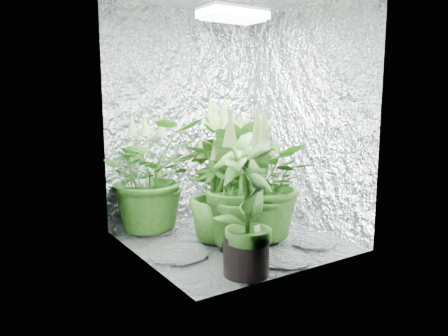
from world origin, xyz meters
The scene contains 12 objects.
ground centered at (0.00, 0.00, 0.00)m, with size 1.60×1.60×0.00m, color silver.
walls centered at (0.00, 0.00, 1.00)m, with size 1.62×1.62×2.00m.
grow_lamp centered at (0.00, 0.00, 1.83)m, with size 0.50×0.30×0.22m.
plant_a centered at (-0.47, 0.61, 0.52)m, with size 0.96×0.96×1.09m.
plant_b centered at (0.03, 0.26, 0.56)m, with size 0.82×0.82×1.20m.
plant_c centered at (0.24, 0.14, 0.47)m, with size 0.59×0.59×1.00m.
plant_d centered at (-0.12, 0.05, 0.42)m, with size 0.65×0.65×0.93m.
plant_e centered at (0.19, -0.16, 0.51)m, with size 0.97×0.97×1.07m.
plant_f centered at (-0.32, -0.64, 0.52)m, with size 0.66×0.66×1.14m.
plant_g centered at (-0.08, -0.20, 0.50)m, with size 0.69×0.69×1.10m.
circulation_fan centered at (0.60, 0.51, 0.15)m, with size 0.17×0.31×0.36m.
plant_label centered at (-0.25, -0.67, 0.30)m, with size 0.05×0.01×0.09m, color white.
Camera 1 is at (-1.98, -2.92, 1.19)m, focal length 35.00 mm.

